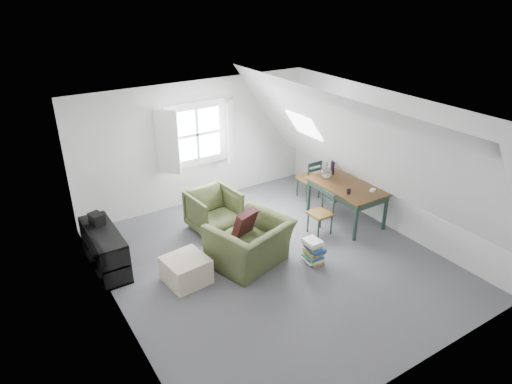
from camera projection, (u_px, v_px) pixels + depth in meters
floor at (273, 262)px, 7.53m from camera, size 5.50×5.50×0.00m
ceiling at (276, 115)px, 6.46m from camera, size 5.50×5.50×0.00m
wall_back at (197, 144)px, 9.09m from camera, size 5.00×0.00×5.00m
wall_front at (420, 288)px, 4.90m from camera, size 5.00×0.00×5.00m
wall_left at (113, 240)px, 5.79m from camera, size 0.00×5.50×5.50m
wall_right at (389, 162)px, 8.20m from camera, size 0.00×5.50×5.50m
slope_left at (179, 186)px, 6.02m from camera, size 3.19×5.50×4.48m
slope_right at (353, 144)px, 7.52m from camera, size 3.19×5.50×4.48m
dormer_window at (198, 135)px, 8.95m from camera, size 1.71×0.35×1.30m
skylight at (304, 125)px, 8.52m from camera, size 0.35×0.75×0.47m
armchair_near at (250, 263)px, 7.50m from camera, size 1.42×1.32×0.77m
armchair_far at (215, 229)px, 8.52m from camera, size 0.89×0.91×0.77m
throw_pillow at (245, 223)px, 7.32m from camera, size 0.48×0.37×0.44m
ottoman at (186, 270)px, 6.98m from camera, size 0.68×0.68×0.41m
dining_table at (347, 189)px, 8.57m from camera, size 0.89×1.48×0.74m
demijohn at (326, 172)px, 8.74m from camera, size 0.22×0.22×0.31m
vase_twigs at (332, 167)px, 8.93m from camera, size 0.08×0.09×0.64m
cup at (348, 194)px, 8.18m from camera, size 0.09×0.09×0.08m
paper_box at (373, 190)px, 8.27m from camera, size 0.13×0.11×0.04m
dining_chair_far at (310, 178)px, 9.54m from camera, size 0.40×0.40×0.86m
dining_chair_near at (322, 213)px, 8.23m from camera, size 0.37×0.37×0.79m
media_shelf at (106, 252)px, 7.25m from camera, size 0.44×1.32×0.68m
electronics_box at (97, 219)px, 7.28m from camera, size 0.23×0.28×0.20m
magazine_stack at (313, 251)px, 7.45m from camera, size 0.31×0.37×0.41m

